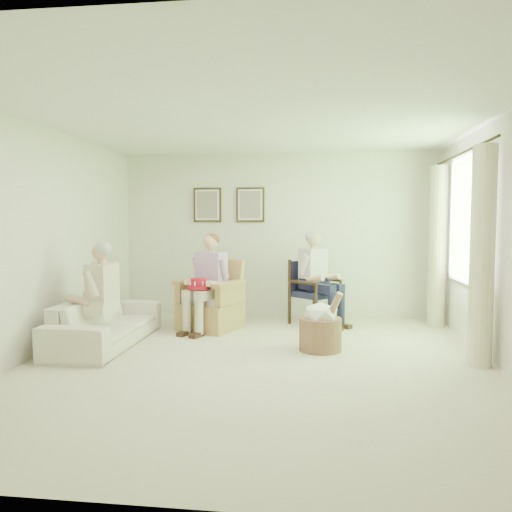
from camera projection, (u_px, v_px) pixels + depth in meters
name	position (u px, v px, depth m)	size (l,w,h in m)	color
floor	(258.00, 363.00, 5.35)	(5.50, 5.50, 0.00)	beige
back_wall	(278.00, 235.00, 7.98)	(5.00, 0.04, 2.60)	silver
front_wall	(194.00, 264.00, 2.53)	(5.00, 0.04, 2.60)	silver
left_wall	(36.00, 241.00, 5.56)	(0.04, 5.50, 2.60)	silver
right_wall	(508.00, 243.00, 4.95)	(0.04, 5.50, 2.60)	silver
ceiling	(258.00, 117.00, 5.17)	(5.00, 5.50, 0.02)	white
window	(469.00, 216.00, 6.12)	(0.13, 2.50, 1.63)	#2D6B23
curtain_left	(482.00, 256.00, 5.20)	(0.34, 0.34, 2.30)	beige
curtain_right	(437.00, 247.00, 7.14)	(0.34, 0.34, 2.30)	beige
framed_print_left	(207.00, 205.00, 8.05)	(0.45, 0.05, 0.55)	#382114
framed_print_right	(250.00, 205.00, 7.96)	(0.45, 0.05, 0.55)	#382114
wicker_armchair	(211.00, 307.00, 7.03)	(0.76, 0.75, 0.97)	tan
wood_armchair	(315.00, 289.00, 7.42)	(0.60, 0.57, 0.93)	black
sofa	(106.00, 321.00, 6.13)	(0.77, 1.96, 0.57)	white
person_wicker	(209.00, 276.00, 6.87)	(0.40, 0.63, 1.32)	beige
person_dark	(315.00, 272.00, 7.25)	(0.40, 0.63, 1.34)	#1A1A39
person_sofa	(98.00, 290.00, 5.89)	(0.42, 0.63, 1.24)	beige
red_hat	(199.00, 285.00, 6.70)	(0.31, 0.31, 0.14)	#B31124
hatbox	(321.00, 327.00, 5.84)	(0.65, 0.65, 0.73)	tan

